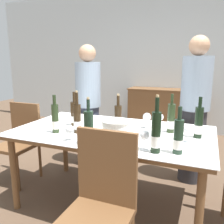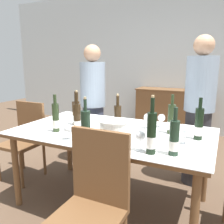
{
  "view_description": "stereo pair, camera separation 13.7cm",
  "coord_description": "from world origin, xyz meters",
  "px_view_note": "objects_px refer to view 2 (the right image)",
  "views": [
    {
      "loc": [
        0.81,
        -2.0,
        1.4
      ],
      "look_at": [
        0.0,
        0.0,
        0.94
      ],
      "focal_mm": 38.0,
      "sensor_mm": 36.0,
      "label": 1
    },
    {
      "loc": [
        0.94,
        -1.94,
        1.4
      ],
      "look_at": [
        0.0,
        0.0,
        0.94
      ],
      "focal_mm": 38.0,
      "sensor_mm": 36.0,
      "label": 2
    }
  ],
  "objects_px": {
    "ice_bucket": "(113,130)",
    "wine_glass_3": "(141,137)",
    "dining_table": "(112,137)",
    "person_host": "(93,106)",
    "chair_near_front": "(93,197)",
    "wine_bottle_6": "(118,120)",
    "wine_glass_2": "(187,132)",
    "person_guest_left": "(199,112)",
    "wine_bottle_7": "(77,118)",
    "wine_bottle_3": "(171,120)",
    "chair_left_end": "(26,135)",
    "wine_bottle_8": "(86,129)",
    "wine_glass_1": "(148,118)",
    "wine_bottle_4": "(56,118)",
    "wine_glass_0": "(161,118)",
    "sideboard_cabinet": "(171,112)",
    "wine_bottle_2": "(174,138)",
    "wine_glass_4": "(68,129)",
    "wine_bottle_5": "(199,125)",
    "wine_bottle_0": "(151,134)",
    "wine_bottle_1": "(76,114)"
  },
  "relations": [
    {
      "from": "wine_glass_2",
      "to": "person_host",
      "type": "height_order",
      "value": "person_host"
    },
    {
      "from": "ice_bucket",
      "to": "wine_bottle_3",
      "type": "distance_m",
      "value": 0.56
    },
    {
      "from": "dining_table",
      "to": "person_host",
      "type": "xyz_separation_m",
      "value": [
        -0.65,
        0.76,
        0.12
      ]
    },
    {
      "from": "dining_table",
      "to": "person_host",
      "type": "relative_size",
      "value": 1.14
    },
    {
      "from": "wine_bottle_4",
      "to": "person_guest_left",
      "type": "height_order",
      "value": "person_guest_left"
    },
    {
      "from": "wine_bottle_7",
      "to": "chair_left_end",
      "type": "relative_size",
      "value": 0.43
    },
    {
      "from": "sideboard_cabinet",
      "to": "wine_bottle_7",
      "type": "bearing_deg",
      "value": -95.85
    },
    {
      "from": "wine_glass_3",
      "to": "wine_bottle_0",
      "type": "bearing_deg",
      "value": -11.37
    },
    {
      "from": "wine_bottle_5",
      "to": "chair_near_front",
      "type": "relative_size",
      "value": 0.37
    },
    {
      "from": "wine_bottle_1",
      "to": "wine_glass_4",
      "type": "distance_m",
      "value": 0.47
    },
    {
      "from": "ice_bucket",
      "to": "wine_glass_2",
      "type": "relative_size",
      "value": 1.69
    },
    {
      "from": "wine_bottle_2",
      "to": "wine_bottle_8",
      "type": "height_order",
      "value": "wine_bottle_8"
    },
    {
      "from": "dining_table",
      "to": "wine_glass_4",
      "type": "bearing_deg",
      "value": -118.64
    },
    {
      "from": "person_guest_left",
      "to": "wine_bottle_6",
      "type": "bearing_deg",
      "value": -125.95
    },
    {
      "from": "wine_bottle_4",
      "to": "wine_bottle_2",
      "type": "bearing_deg",
      "value": -4.77
    },
    {
      "from": "chair_left_end",
      "to": "wine_bottle_6",
      "type": "bearing_deg",
      "value": -5.76
    },
    {
      "from": "wine_bottle_1",
      "to": "wine_glass_0",
      "type": "bearing_deg",
      "value": 20.6
    },
    {
      "from": "wine_bottle_6",
      "to": "wine_glass_2",
      "type": "bearing_deg",
      "value": -3.7
    },
    {
      "from": "wine_glass_0",
      "to": "wine_glass_1",
      "type": "xyz_separation_m",
      "value": [
        -0.1,
        -0.12,
        0.02
      ]
    },
    {
      "from": "wine_bottle_3",
      "to": "chair_left_end",
      "type": "xyz_separation_m",
      "value": [
        -1.73,
        -0.07,
        -0.37
      ]
    },
    {
      "from": "wine_glass_4",
      "to": "person_host",
      "type": "xyz_separation_m",
      "value": [
        -0.43,
        1.16,
        -0.04
      ]
    },
    {
      "from": "ice_bucket",
      "to": "wine_bottle_1",
      "type": "distance_m",
      "value": 0.62
    },
    {
      "from": "wine_glass_1",
      "to": "wine_bottle_4",
      "type": "bearing_deg",
      "value": -147.46
    },
    {
      "from": "wine_glass_1",
      "to": "ice_bucket",
      "type": "bearing_deg",
      "value": -107.43
    },
    {
      "from": "wine_bottle_1",
      "to": "wine_bottle_3",
      "type": "xyz_separation_m",
      "value": [
        0.94,
        0.13,
        0.01
      ]
    },
    {
      "from": "ice_bucket",
      "to": "wine_bottle_7",
      "type": "xyz_separation_m",
      "value": [
        -0.4,
        0.07,
        0.04
      ]
    },
    {
      "from": "wine_bottle_2",
      "to": "wine_bottle_3",
      "type": "xyz_separation_m",
      "value": [
        -0.12,
        0.5,
        0.01
      ]
    },
    {
      "from": "ice_bucket",
      "to": "wine_glass_4",
      "type": "bearing_deg",
      "value": -157.96
    },
    {
      "from": "sideboard_cabinet",
      "to": "wine_glass_0",
      "type": "height_order",
      "value": "wine_glass_0"
    },
    {
      "from": "chair_left_end",
      "to": "person_guest_left",
      "type": "relative_size",
      "value": 0.54
    },
    {
      "from": "wine_bottle_5",
      "to": "wine_bottle_8",
      "type": "relative_size",
      "value": 0.93
    },
    {
      "from": "wine_bottle_5",
      "to": "chair_left_end",
      "type": "relative_size",
      "value": 0.39
    },
    {
      "from": "person_guest_left",
      "to": "wine_bottle_7",
      "type": "bearing_deg",
      "value": -134.25
    },
    {
      "from": "ice_bucket",
      "to": "wine_bottle_0",
      "type": "bearing_deg",
      "value": -20.36
    },
    {
      "from": "wine_bottle_0",
      "to": "wine_glass_3",
      "type": "xyz_separation_m",
      "value": [
        -0.09,
        0.02,
        -0.04
      ]
    },
    {
      "from": "chair_near_front",
      "to": "person_host",
      "type": "relative_size",
      "value": 0.6
    },
    {
      "from": "wine_bottle_5",
      "to": "wine_glass_1",
      "type": "relative_size",
      "value": 2.35
    },
    {
      "from": "sideboard_cabinet",
      "to": "wine_bottle_2",
      "type": "distance_m",
      "value": 3.03
    },
    {
      "from": "ice_bucket",
      "to": "wine_bottle_8",
      "type": "xyz_separation_m",
      "value": [
        -0.15,
        -0.18,
        0.04
      ]
    },
    {
      "from": "wine_bottle_1",
      "to": "wine_glass_1",
      "type": "relative_size",
      "value": 2.29
    },
    {
      "from": "ice_bucket",
      "to": "wine_bottle_8",
      "type": "relative_size",
      "value": 0.63
    },
    {
      "from": "wine_bottle_6",
      "to": "ice_bucket",
      "type": "bearing_deg",
      "value": -74.88
    },
    {
      "from": "sideboard_cabinet",
      "to": "wine_glass_3",
      "type": "height_order",
      "value": "wine_glass_3"
    },
    {
      "from": "wine_bottle_7",
      "to": "wine_glass_1",
      "type": "relative_size",
      "value": 2.57
    },
    {
      "from": "ice_bucket",
      "to": "wine_glass_3",
      "type": "distance_m",
      "value": 0.3
    },
    {
      "from": "chair_near_front",
      "to": "dining_table",
      "type": "bearing_deg",
      "value": 106.78
    },
    {
      "from": "wine_bottle_1",
      "to": "chair_left_end",
      "type": "bearing_deg",
      "value": 175.66
    },
    {
      "from": "wine_glass_0",
      "to": "wine_glass_3",
      "type": "relative_size",
      "value": 0.87
    },
    {
      "from": "wine_glass_3",
      "to": "wine_bottle_7",
      "type": "bearing_deg",
      "value": 164.27
    },
    {
      "from": "wine_bottle_3",
      "to": "wine_glass_0",
      "type": "height_order",
      "value": "wine_bottle_3"
    }
  ]
}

